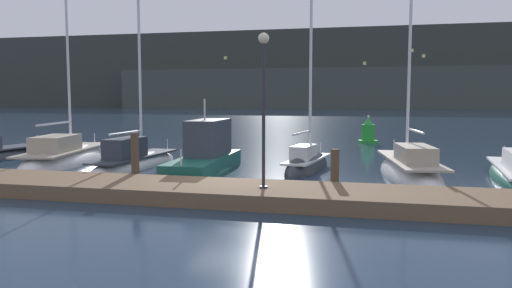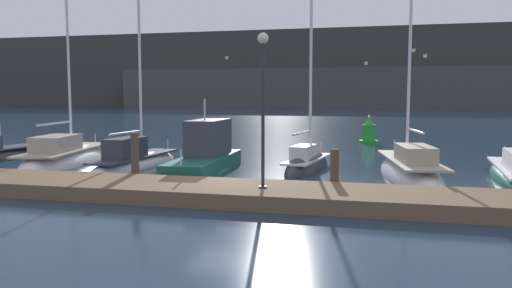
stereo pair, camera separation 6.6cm
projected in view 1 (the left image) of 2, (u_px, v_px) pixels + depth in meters
ground_plane at (230, 190)px, 16.86m from camera, size 400.00×400.00×0.00m
dock at (215, 192)px, 15.33m from camera, size 43.89×2.80×0.45m
mooring_pile_2 at (135, 159)px, 17.67m from camera, size 0.28×0.28×1.87m
mooring_pile_3 at (335, 172)px, 16.06m from camera, size 0.28×0.28×1.47m
sailboat_berth_3 at (65, 161)px, 23.53m from camera, size 3.76×8.35×10.51m
sailboat_berth_4 at (135, 164)px, 22.16m from camera, size 1.89×7.06×9.17m
motorboat_berth_5 at (205, 162)px, 20.75m from camera, size 2.14×6.72×3.50m
sailboat_berth_6 at (307, 168)px, 21.32m from camera, size 1.94×5.17×8.26m
sailboat_berth_7 at (410, 174)px, 19.58m from camera, size 2.96×7.65×9.38m
channel_buoy at (368, 133)px, 33.89m from camera, size 1.31×1.31×1.87m
dock_lamppost at (264, 87)px, 14.48m from camera, size 0.32×0.32×4.53m
hillside_backdrop at (365, 72)px, 127.28m from camera, size 240.00×23.00×19.85m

